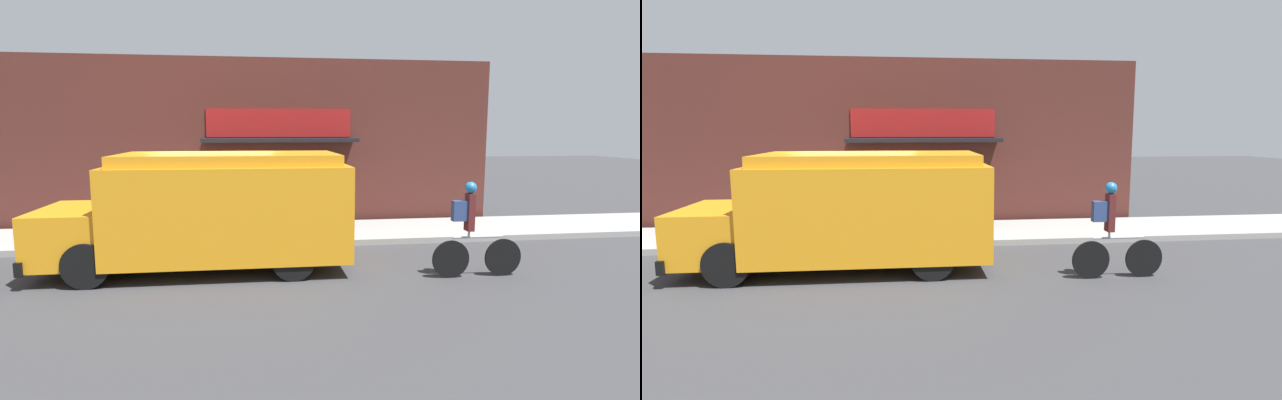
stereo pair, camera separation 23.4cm
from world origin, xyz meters
TOP-DOWN VIEW (x-y plane):
  - ground_plane at (0.00, 0.00)m, footprint 70.00×70.00m
  - sidewalk at (0.00, 1.24)m, footprint 28.00×2.48m
  - storefront at (0.06, 2.74)m, footprint 14.95×0.98m
  - school_bus at (0.05, -1.41)m, footprint 5.62×2.73m
  - cyclist at (4.65, -2.65)m, footprint 1.66×0.21m
  - trash_bin at (2.77, 1.33)m, footprint 0.60×0.60m

SIDE VIEW (x-z plane):
  - ground_plane at x=0.00m, z-range 0.00..0.00m
  - sidewalk at x=0.00m, z-range 0.00..0.14m
  - trash_bin at x=2.77m, z-range 0.14..0.89m
  - cyclist at x=4.65m, z-range -0.04..1.68m
  - school_bus at x=0.05m, z-range 0.04..2.23m
  - storefront at x=0.06m, z-range 0.01..4.52m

